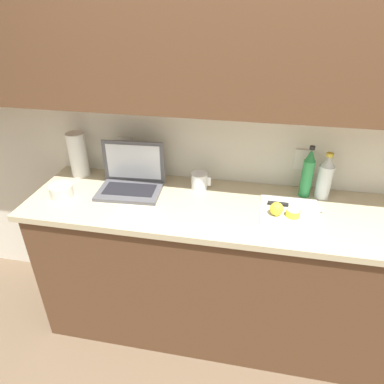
{
  "coord_description": "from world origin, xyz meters",
  "views": [
    {
      "loc": [
        -0.06,
        -1.57,
        1.93
      ],
      "look_at": [
        -0.36,
        -0.01,
        1.02
      ],
      "focal_mm": 32.0,
      "sensor_mm": 36.0,
      "label": 1
    }
  ],
  "objects_px": {
    "bowl_white": "(61,191)",
    "cutting_board": "(290,211)",
    "lemon_half_cut": "(293,213)",
    "measuring_cup": "(199,181)",
    "paper_towel_roll": "(78,155)",
    "knife": "(285,205)",
    "bottle_oil_tall": "(308,174)",
    "lemon_whole_beside": "(276,209)",
    "bottle_green_soda": "(325,178)",
    "laptop": "(131,179)"
  },
  "relations": [
    {
      "from": "lemon_whole_beside",
      "to": "paper_towel_roll",
      "type": "bearing_deg",
      "value": 168.42
    },
    {
      "from": "lemon_whole_beside",
      "to": "paper_towel_roll",
      "type": "relative_size",
      "value": 0.25
    },
    {
      "from": "bottle_green_soda",
      "to": "bottle_oil_tall",
      "type": "bearing_deg",
      "value": 180.0
    },
    {
      "from": "measuring_cup",
      "to": "paper_towel_roll",
      "type": "relative_size",
      "value": 0.42
    },
    {
      "from": "knife",
      "to": "lemon_half_cut",
      "type": "distance_m",
      "value": 0.1
    },
    {
      "from": "bottle_green_soda",
      "to": "knife",
      "type": "bearing_deg",
      "value": -143.42
    },
    {
      "from": "bottle_oil_tall",
      "to": "measuring_cup",
      "type": "relative_size",
      "value": 2.59
    },
    {
      "from": "knife",
      "to": "bowl_white",
      "type": "height_order",
      "value": "bowl_white"
    },
    {
      "from": "bowl_white",
      "to": "cutting_board",
      "type": "bearing_deg",
      "value": 3.27
    },
    {
      "from": "lemon_half_cut",
      "to": "knife",
      "type": "bearing_deg",
      "value": 110.43
    },
    {
      "from": "bottle_green_soda",
      "to": "measuring_cup",
      "type": "relative_size",
      "value": 2.32
    },
    {
      "from": "measuring_cup",
      "to": "paper_towel_roll",
      "type": "height_order",
      "value": "paper_towel_roll"
    },
    {
      "from": "lemon_half_cut",
      "to": "bottle_oil_tall",
      "type": "height_order",
      "value": "bottle_oil_tall"
    },
    {
      "from": "cutting_board",
      "to": "knife",
      "type": "relative_size",
      "value": 1.06
    },
    {
      "from": "laptop",
      "to": "bottle_green_soda",
      "type": "relative_size",
      "value": 1.4
    },
    {
      "from": "paper_towel_roll",
      "to": "bottle_oil_tall",
      "type": "bearing_deg",
      "value": -0.14
    },
    {
      "from": "bottle_oil_tall",
      "to": "paper_towel_roll",
      "type": "distance_m",
      "value": 1.37
    },
    {
      "from": "cutting_board",
      "to": "bottle_oil_tall",
      "type": "relative_size",
      "value": 1.02
    },
    {
      "from": "lemon_half_cut",
      "to": "cutting_board",
      "type": "bearing_deg",
      "value": 102.61
    },
    {
      "from": "lemon_half_cut",
      "to": "lemon_whole_beside",
      "type": "bearing_deg",
      "value": -179.57
    },
    {
      "from": "knife",
      "to": "lemon_whole_beside",
      "type": "xyz_separation_m",
      "value": [
        -0.05,
        -0.09,
        0.03
      ]
    },
    {
      "from": "cutting_board",
      "to": "knife",
      "type": "bearing_deg",
      "value": 119.11
    },
    {
      "from": "cutting_board",
      "to": "knife",
      "type": "distance_m",
      "value": 0.05
    },
    {
      "from": "bottle_green_soda",
      "to": "measuring_cup",
      "type": "bearing_deg",
      "value": -177.35
    },
    {
      "from": "bowl_white",
      "to": "lemon_whole_beside",
      "type": "bearing_deg",
      "value": 1.01
    },
    {
      "from": "bottle_green_soda",
      "to": "paper_towel_roll",
      "type": "xyz_separation_m",
      "value": [
        -1.47,
        0.0,
        0.01
      ]
    },
    {
      "from": "lemon_whole_beside",
      "to": "lemon_half_cut",
      "type": "bearing_deg",
      "value": 0.43
    },
    {
      "from": "knife",
      "to": "bottle_green_soda",
      "type": "bearing_deg",
      "value": 38.19
    },
    {
      "from": "bottle_green_soda",
      "to": "bowl_white",
      "type": "bearing_deg",
      "value": -169.62
    },
    {
      "from": "knife",
      "to": "bottle_oil_tall",
      "type": "bearing_deg",
      "value": 55.63
    },
    {
      "from": "bottle_green_soda",
      "to": "paper_towel_roll",
      "type": "distance_m",
      "value": 1.47
    },
    {
      "from": "laptop",
      "to": "bottle_oil_tall",
      "type": "height_order",
      "value": "bottle_oil_tall"
    },
    {
      "from": "lemon_whole_beside",
      "to": "bowl_white",
      "type": "height_order",
      "value": "lemon_whole_beside"
    },
    {
      "from": "measuring_cup",
      "to": "bowl_white",
      "type": "xyz_separation_m",
      "value": [
        -0.76,
        -0.23,
        -0.02
      ]
    },
    {
      "from": "laptop",
      "to": "measuring_cup",
      "type": "height_order",
      "value": "laptop"
    },
    {
      "from": "cutting_board",
      "to": "paper_towel_roll",
      "type": "distance_m",
      "value": 1.31
    },
    {
      "from": "knife",
      "to": "bottle_green_soda",
      "type": "height_order",
      "value": "bottle_green_soda"
    },
    {
      "from": "cutting_board",
      "to": "lemon_whole_beside",
      "type": "bearing_deg",
      "value": -145.15
    },
    {
      "from": "bowl_white",
      "to": "knife",
      "type": "bearing_deg",
      "value": 5.2
    },
    {
      "from": "bottle_green_soda",
      "to": "paper_towel_roll",
      "type": "relative_size",
      "value": 0.97
    },
    {
      "from": "lemon_half_cut",
      "to": "bottle_oil_tall",
      "type": "xyz_separation_m",
      "value": [
        0.08,
        0.24,
        0.11
      ]
    },
    {
      "from": "cutting_board",
      "to": "measuring_cup",
      "type": "distance_m",
      "value": 0.54
    },
    {
      "from": "laptop",
      "to": "lemon_half_cut",
      "type": "distance_m",
      "value": 0.93
    },
    {
      "from": "lemon_half_cut",
      "to": "measuring_cup",
      "type": "height_order",
      "value": "measuring_cup"
    },
    {
      "from": "cutting_board",
      "to": "paper_towel_roll",
      "type": "relative_size",
      "value": 1.11
    },
    {
      "from": "laptop",
      "to": "cutting_board",
      "type": "height_order",
      "value": "laptop"
    },
    {
      "from": "measuring_cup",
      "to": "knife",
      "type": "bearing_deg",
      "value": -13.8
    },
    {
      "from": "paper_towel_roll",
      "to": "bowl_white",
      "type": "bearing_deg",
      "value": -86.54
    },
    {
      "from": "bowl_white",
      "to": "paper_towel_roll",
      "type": "distance_m",
      "value": 0.29
    },
    {
      "from": "lemon_whole_beside",
      "to": "bowl_white",
      "type": "relative_size",
      "value": 0.53
    }
  ]
}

